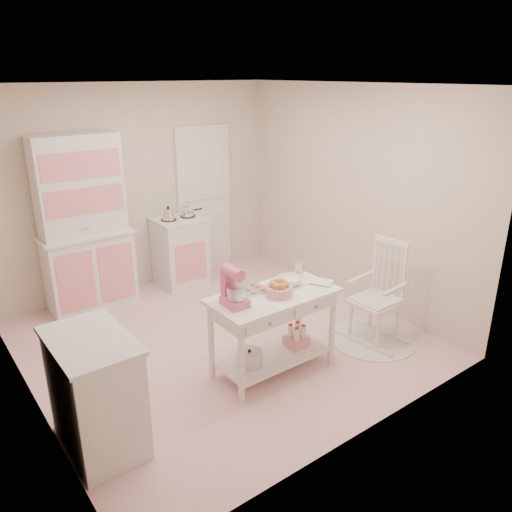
{
  "coord_description": "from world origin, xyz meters",
  "views": [
    {
      "loc": [
        -2.56,
        -3.99,
        2.71
      ],
      "look_at": [
        0.24,
        -0.27,
        0.98
      ],
      "focal_mm": 35.0,
      "sensor_mm": 36.0,
      "label": 1
    }
  ],
  "objects_px": {
    "base_cabinet": "(96,393)",
    "bread_basket": "(279,291)",
    "stove": "(180,251)",
    "stand_mixer": "(235,287)",
    "work_table": "(273,333)",
    "hutch": "(84,224)",
    "rocking_chair": "(377,293)"
  },
  "relations": [
    {
      "from": "stove",
      "to": "stand_mixer",
      "type": "relative_size",
      "value": 2.71
    },
    {
      "from": "stand_mixer",
      "to": "hutch",
      "type": "bearing_deg",
      "value": 101.47
    },
    {
      "from": "stove",
      "to": "work_table",
      "type": "height_order",
      "value": "stove"
    },
    {
      "from": "rocking_chair",
      "to": "work_table",
      "type": "distance_m",
      "value": 1.24
    },
    {
      "from": "hutch",
      "to": "rocking_chair",
      "type": "relative_size",
      "value": 1.89
    },
    {
      "from": "hutch",
      "to": "work_table",
      "type": "height_order",
      "value": "hutch"
    },
    {
      "from": "base_cabinet",
      "to": "hutch",
      "type": "bearing_deg",
      "value": 71.26
    },
    {
      "from": "base_cabinet",
      "to": "stand_mixer",
      "type": "relative_size",
      "value": 2.71
    },
    {
      "from": "work_table",
      "to": "hutch",
      "type": "bearing_deg",
      "value": 109.9
    },
    {
      "from": "work_table",
      "to": "base_cabinet",
      "type": "bearing_deg",
      "value": -179.98
    },
    {
      "from": "stand_mixer",
      "to": "bread_basket",
      "type": "bearing_deg",
      "value": -8.36
    },
    {
      "from": "base_cabinet",
      "to": "bread_basket",
      "type": "relative_size",
      "value": 3.68
    },
    {
      "from": "stove",
      "to": "bread_basket",
      "type": "xyz_separation_m",
      "value": [
        -0.3,
        -2.43,
        0.39
      ]
    },
    {
      "from": "rocking_chair",
      "to": "stove",
      "type": "bearing_deg",
      "value": 103.17
    },
    {
      "from": "hutch",
      "to": "stove",
      "type": "height_order",
      "value": "hutch"
    },
    {
      "from": "hutch",
      "to": "base_cabinet",
      "type": "height_order",
      "value": "hutch"
    },
    {
      "from": "stove",
      "to": "stand_mixer",
      "type": "distance_m",
      "value": 2.52
    },
    {
      "from": "stand_mixer",
      "to": "stove",
      "type": "bearing_deg",
      "value": 73.22
    },
    {
      "from": "base_cabinet",
      "to": "stand_mixer",
      "type": "bearing_deg",
      "value": 0.92
    },
    {
      "from": "hutch",
      "to": "stand_mixer",
      "type": "relative_size",
      "value": 6.12
    },
    {
      "from": "stand_mixer",
      "to": "bread_basket",
      "type": "xyz_separation_m",
      "value": [
        0.44,
        -0.07,
        -0.12
      ]
    },
    {
      "from": "base_cabinet",
      "to": "stand_mixer",
      "type": "height_order",
      "value": "stand_mixer"
    },
    {
      "from": "hutch",
      "to": "base_cabinet",
      "type": "relative_size",
      "value": 2.26
    },
    {
      "from": "base_cabinet",
      "to": "stand_mixer",
      "type": "xyz_separation_m",
      "value": [
        1.28,
        0.02,
        0.51
      ]
    },
    {
      "from": "work_table",
      "to": "bread_basket",
      "type": "distance_m",
      "value": 0.45
    },
    {
      "from": "stand_mixer",
      "to": "work_table",
      "type": "bearing_deg",
      "value": -2.04
    },
    {
      "from": "rocking_chair",
      "to": "bread_basket",
      "type": "relative_size",
      "value": 4.4
    },
    {
      "from": "hutch",
      "to": "bread_basket",
      "type": "distance_m",
      "value": 2.64
    },
    {
      "from": "hutch",
      "to": "rocking_chair",
      "type": "distance_m",
      "value": 3.4
    },
    {
      "from": "stand_mixer",
      "to": "base_cabinet",
      "type": "bearing_deg",
      "value": -178.39
    },
    {
      "from": "hutch",
      "to": "base_cabinet",
      "type": "bearing_deg",
      "value": -108.74
    },
    {
      "from": "base_cabinet",
      "to": "stove",
      "type": "bearing_deg",
      "value": 49.6
    }
  ]
}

